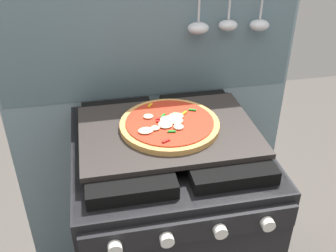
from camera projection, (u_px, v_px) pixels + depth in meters
kitchen_backsplash at (152, 112)px, 1.57m from camera, size 1.10×0.09×1.55m
stove at (168, 235)px, 1.47m from camera, size 0.60×0.64×0.90m
baking_tray at (168, 131)px, 1.23m from camera, size 0.54×0.38×0.02m
pizza_left at (169, 124)px, 1.22m from camera, size 0.31×0.31×0.03m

